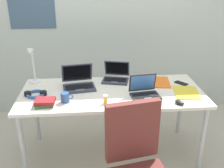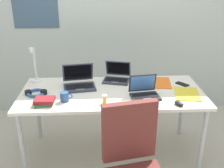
% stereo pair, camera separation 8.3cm
% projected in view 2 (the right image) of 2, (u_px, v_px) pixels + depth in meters
% --- Properties ---
extents(ground_plane, '(12.00, 12.00, 0.00)m').
position_uv_depth(ground_plane, '(112.00, 153.00, 2.94)').
color(ground_plane, '#B7AD9E').
extents(wall_back, '(6.00, 0.13, 2.60)m').
position_uv_depth(wall_back, '(108.00, 16.00, 3.44)').
color(wall_back, '#B2BCB7').
rests_on(wall_back, ground_plane).
extents(desk, '(1.80, 0.80, 0.74)m').
position_uv_depth(desk, '(112.00, 97.00, 2.67)').
color(desk, silver).
rests_on(desk, ground_plane).
extents(desk_lamp, '(0.12, 0.18, 0.40)m').
position_uv_depth(desk_lamp, '(34.00, 65.00, 2.79)').
color(desk_lamp, white).
rests_on(desk_lamp, desk).
extents(laptop_back_right, '(0.36, 0.34, 0.23)m').
position_uv_depth(laptop_back_right, '(79.00, 83.00, 2.74)').
color(laptop_back_right, '#33384C').
rests_on(laptop_back_right, desk).
extents(laptop_near_mouse, '(0.33, 0.31, 0.20)m').
position_uv_depth(laptop_near_mouse, '(117.00, 77.00, 2.90)').
color(laptop_near_mouse, '#33384C').
rests_on(laptop_near_mouse, desk).
extents(laptop_by_keyboard, '(0.29, 0.25, 0.20)m').
position_uv_depth(laptop_by_keyboard, '(144.00, 92.00, 2.53)').
color(laptop_by_keyboard, '#232326').
rests_on(laptop_by_keyboard, desk).
extents(computer_mouse, '(0.10, 0.11, 0.03)m').
position_uv_depth(computer_mouse, '(179.00, 103.00, 2.37)').
color(computer_mouse, black).
rests_on(computer_mouse, desk).
extents(cell_phone, '(0.14, 0.15, 0.01)m').
position_uv_depth(cell_phone, '(182.00, 84.00, 2.81)').
color(cell_phone, black).
rests_on(cell_phone, desk).
extents(headphones, '(0.21, 0.18, 0.04)m').
position_uv_depth(headphones, '(36.00, 93.00, 2.58)').
color(headphones, '#335999').
rests_on(headphones, desk).
extents(pill_bottle, '(0.04, 0.04, 0.08)m').
position_uv_depth(pill_bottle, '(105.00, 99.00, 2.40)').
color(pill_bottle, gold).
rests_on(pill_bottle, desk).
extents(book_stack, '(0.19, 0.16, 0.06)m').
position_uv_depth(book_stack, '(44.00, 101.00, 2.38)').
color(book_stack, '#336638').
rests_on(book_stack, desk).
extents(paper_folder_near_mouse, '(0.28, 0.34, 0.01)m').
position_uv_depth(paper_folder_near_mouse, '(187.00, 94.00, 2.59)').
color(paper_folder_near_mouse, gold).
rests_on(paper_folder_near_mouse, desk).
extents(paper_folder_back_right, '(0.27, 0.34, 0.01)m').
position_uv_depth(paper_folder_back_right, '(159.00, 83.00, 2.84)').
color(paper_folder_back_right, orange).
rests_on(paper_folder_back_right, desk).
extents(coffee_mug, '(0.11, 0.08, 0.09)m').
position_uv_depth(coffee_mug, '(65.00, 97.00, 2.44)').
color(coffee_mug, '#2D518C').
rests_on(coffee_mug, desk).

